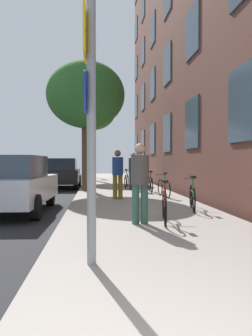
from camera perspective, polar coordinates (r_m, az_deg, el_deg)
The scene contains 19 objects.
ground_plane at distance 16.55m, azimuth -13.12°, elevation -3.93°, with size 41.80×41.80×0.00m, color #332D28.
road_asphalt at distance 16.96m, azimuth -20.19°, elevation -3.83°, with size 7.00×38.00×0.01m, color #232326.
sidewalk at distance 16.45m, azimuth -0.92°, elevation -3.72°, with size 4.20×38.00×0.12m, color #9E9389.
building_facade at distance 18.04m, azimuth 8.42°, elevation 26.49°, with size 0.56×27.00×18.33m.
sign_post at distance 4.20m, azimuth -6.60°, elevation 10.09°, with size 0.16×0.60×3.46m.
traffic_light at distance 26.41m, azimuth -6.04°, elevation 3.23°, with size 0.43×0.24×3.34m.
tree_near at distance 14.99m, azimuth -7.27°, elevation 12.82°, with size 3.58×3.58×5.93m.
tree_far at distance 22.99m, azimuth -5.95°, elevation 10.15°, with size 3.21×3.21×6.33m.
bicycle_0 at distance 7.07m, azimuth 6.94°, elevation -6.77°, with size 0.46×1.61×0.95m.
bicycle_1 at distance 8.99m, azimuth 11.89°, elevation -5.04°, with size 0.52×1.64×0.96m.
bicycle_2 at distance 12.08m, azimuth 6.84°, elevation -3.48°, with size 0.42×1.71×0.94m.
bicycle_3 at distance 14.00m, azimuth 4.42°, elevation -2.82°, with size 0.42×1.63×0.95m.
bicycle_4 at distance 16.24m, azimuth 0.11°, elevation -2.24°, with size 0.51×1.61×0.97m.
pedestrian_0 at distance 6.80m, azimuth 2.55°, elevation -1.81°, with size 0.54×0.54×1.73m.
pedestrian_1 at distance 11.29m, azimuth -1.51°, elevation -0.56°, with size 0.50×0.50×1.76m.
pedestrian_2 at distance 14.88m, azimuth 1.24°, elevation -0.12°, with size 0.56×0.56×1.76m.
car_0 at distance 9.52m, azimuth -19.63°, elevation -2.64°, with size 1.98×4.10×1.62m.
car_1 at distance 17.67m, azimuth -11.50°, elevation -0.86°, with size 1.97×4.24×1.62m.
car_2 at distance 25.82m, azimuth -10.96°, elevation -0.22°, with size 1.93×4.40×1.62m.
Camera 1 is at (-0.20, -1.34, 1.46)m, focal length 33.78 mm.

